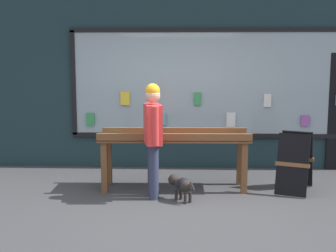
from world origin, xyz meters
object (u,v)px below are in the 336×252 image
at_px(person_browsing, 153,132).
at_px(sandwich_board_sign, 295,162).
at_px(small_dog, 181,184).
at_px(display_table_main, 174,142).

height_order(person_browsing, sandwich_board_sign, person_browsing).
distance_m(person_browsing, small_dog, 0.85).
height_order(display_table_main, small_dog, display_table_main).
bearing_deg(person_browsing, display_table_main, -42.46).
bearing_deg(person_browsing, sandwich_board_sign, -90.40).
bearing_deg(person_browsing, small_dog, -120.85).
bearing_deg(small_dog, display_table_main, -31.27).
height_order(display_table_main, sandwich_board_sign, display_table_main).
relative_size(display_table_main, small_dog, 5.49).
bearing_deg(display_table_main, small_dog, -79.31).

